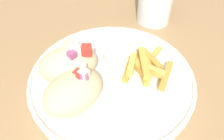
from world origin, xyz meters
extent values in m
cube|color=#9E7A51|center=(0.00, 0.00, 0.72)|extent=(1.53, 1.53, 0.04)
cylinder|color=#9E7A51|center=(0.69, 0.69, 0.35)|extent=(0.06, 0.06, 0.70)
cylinder|color=white|center=(0.03, 0.00, 0.75)|extent=(0.32, 0.32, 0.01)
torus|color=white|center=(0.03, 0.00, 0.75)|extent=(0.32, 0.32, 0.01)
ellipsoid|color=beige|center=(-0.04, -0.06, 0.78)|extent=(0.13, 0.13, 0.06)
cube|color=red|center=(-0.03, -0.05, 0.81)|extent=(0.02, 0.02, 0.01)
cube|color=#A34C84|center=(-0.02, -0.05, 0.81)|extent=(0.01, 0.01, 0.01)
cube|color=silver|center=(-0.02, -0.05, 0.81)|extent=(0.02, 0.02, 0.01)
cube|color=white|center=(-0.02, -0.03, 0.80)|extent=(0.02, 0.02, 0.02)
cube|color=#B7D693|center=(-0.03, -0.04, 0.81)|extent=(0.02, 0.02, 0.02)
ellipsoid|color=beige|center=(-0.05, 0.01, 0.78)|extent=(0.12, 0.10, 0.06)
cube|color=#A34C84|center=(-0.04, -0.01, 0.82)|extent=(0.02, 0.02, 0.01)
cube|color=silver|center=(-0.02, 0.03, 0.81)|extent=(0.02, 0.02, 0.01)
cube|color=#B7D693|center=(-0.04, 0.02, 0.82)|extent=(0.02, 0.02, 0.02)
cube|color=white|center=(-0.02, 0.01, 0.81)|extent=(0.02, 0.02, 0.02)
cube|color=red|center=(-0.01, 0.01, 0.81)|extent=(0.02, 0.02, 0.02)
cube|color=white|center=(-0.03, 0.01, 0.82)|extent=(0.02, 0.02, 0.02)
cube|color=silver|center=(-0.05, 0.02, 0.82)|extent=(0.02, 0.02, 0.01)
cube|color=gold|center=(0.06, 0.01, 0.76)|extent=(0.03, 0.07, 0.01)
cube|color=gold|center=(0.12, 0.04, 0.76)|extent=(0.05, 0.07, 0.01)
cube|color=gold|center=(0.09, 0.01, 0.76)|extent=(0.02, 0.08, 0.01)
cube|color=#E5B251|center=(0.11, 0.00, 0.76)|extent=(0.06, 0.04, 0.01)
cube|color=gold|center=(0.10, 0.03, 0.76)|extent=(0.02, 0.06, 0.01)
cube|color=gold|center=(0.11, 0.03, 0.76)|extent=(0.04, 0.06, 0.01)
cube|color=gold|center=(0.08, 0.00, 0.77)|extent=(0.03, 0.06, 0.01)
cube|color=gold|center=(0.09, 0.00, 0.78)|extent=(0.01, 0.08, 0.01)
cube|color=gold|center=(0.13, -0.02, 0.77)|extent=(0.04, 0.07, 0.01)
cube|color=#E5B251|center=(0.07, 0.00, 0.78)|extent=(0.03, 0.06, 0.01)
cube|color=#E5B251|center=(0.10, 0.00, 0.77)|extent=(0.06, 0.06, 0.01)
cylinder|color=white|center=(0.04, 0.04, 0.77)|extent=(0.06, 0.06, 0.03)
cylinder|color=beige|center=(0.04, 0.04, 0.78)|extent=(0.05, 0.05, 0.01)
torus|color=white|center=(0.04, 0.04, 0.78)|extent=(0.06, 0.06, 0.00)
cylinder|color=silver|center=(0.15, 0.21, 0.78)|extent=(0.08, 0.08, 0.08)
camera|label=1|loc=(0.01, -0.29, 1.06)|focal=35.00mm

